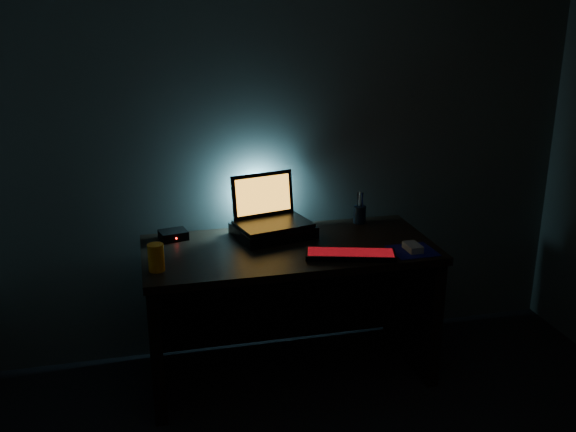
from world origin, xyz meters
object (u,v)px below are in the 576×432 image
at_px(keyboard, 350,254).
at_px(juice_glass, 156,258).
at_px(laptop, 269,212).
at_px(router, 173,235).
at_px(mouse, 413,247).
at_px(pen_cup, 360,215).

xyz_separation_m(keyboard, juice_glass, (-0.94, 0.05, 0.05)).
bearing_deg(laptop, router, 163.91).
bearing_deg(keyboard, router, 167.41).
distance_m(laptop, router, 0.53).
distance_m(juice_glass, router, 0.43).
bearing_deg(mouse, pen_cup, 101.45).
bearing_deg(laptop, juice_glass, -161.56).
relative_size(pen_cup, router, 0.61).
relative_size(laptop, router, 2.66).
xyz_separation_m(laptop, keyboard, (0.32, -0.44, -0.11)).
xyz_separation_m(mouse, pen_cup, (-0.11, 0.48, 0.03)).
height_order(keyboard, pen_cup, pen_cup).
height_order(juice_glass, router, juice_glass).
bearing_deg(pen_cup, router, -178.83).
bearing_deg(pen_cup, juice_glass, -159.54).
distance_m(mouse, router, 1.26).
bearing_deg(mouse, router, 156.58).
relative_size(laptop, juice_glass, 3.27).
bearing_deg(router, mouse, -33.70).
bearing_deg(router, laptop, -14.80).
distance_m(laptop, mouse, 0.79).
relative_size(juice_glass, router, 0.81).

